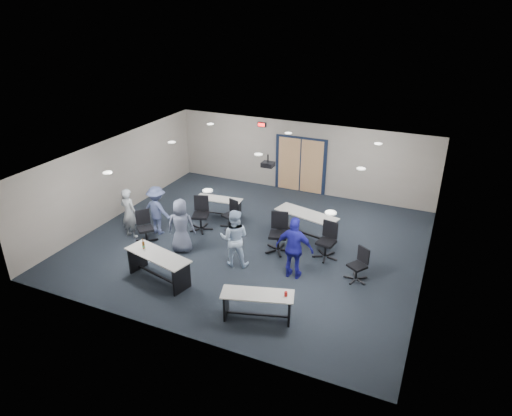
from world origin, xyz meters
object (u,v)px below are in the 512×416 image
at_px(chair_back_c, 278,233).
at_px(person_gray, 129,213).
at_px(chair_back_a, 200,214).
at_px(person_lightblue, 234,238).
at_px(table_back_right, 306,221).
at_px(chair_back_b, 230,214).
at_px(person_plaid, 181,226).
at_px(person_navy, 294,248).
at_px(table_back_left, 219,204).
at_px(chair_loose_right, 357,265).
at_px(chair_loose_left, 145,228).
at_px(chair_back_d, 326,241).
at_px(table_front_right, 258,301).
at_px(table_front_left, 158,262).
at_px(person_back, 157,210).

relative_size(chair_back_c, person_gray, 0.73).
distance_m(chair_back_a, person_lightblue, 2.41).
distance_m(table_back_right, chair_back_b, 2.49).
distance_m(chair_back_b, chair_back_c, 2.15).
height_order(person_plaid, person_navy, person_navy).
distance_m(table_back_left, chair_loose_right, 5.54).
bearing_deg(chair_back_a, chair_loose_right, -27.83).
height_order(chair_loose_left, person_lightblue, person_lightblue).
bearing_deg(chair_back_d, chair_loose_left, -155.50).
bearing_deg(chair_back_c, table_back_right, 54.98).
relative_size(table_front_right, person_gray, 1.09).
distance_m(table_front_left, chair_back_b, 3.49).
xyz_separation_m(chair_back_b, person_gray, (-2.55, -1.80, 0.34)).
bearing_deg(table_back_left, person_lightblue, -59.71).
bearing_deg(table_front_left, chair_loose_left, 148.34).
height_order(chair_back_c, person_navy, person_navy).
xyz_separation_m(person_gray, person_plaid, (1.95, -0.11, 0.01)).
bearing_deg(person_back, chair_back_d, -168.03).
distance_m(table_front_left, chair_back_c, 3.55).
xyz_separation_m(chair_back_c, chair_loose_left, (-3.87, -1.15, -0.08)).
distance_m(chair_back_d, person_navy, 1.44).
distance_m(table_front_left, person_back, 2.73).
bearing_deg(chair_back_d, person_gray, -158.38).
xyz_separation_m(table_back_left, person_navy, (3.60, -2.51, 0.44)).
relative_size(chair_back_c, chair_loose_right, 1.27).
height_order(table_back_right, chair_back_b, chair_back_b).
bearing_deg(table_front_right, person_gray, 141.77).
bearing_deg(chair_loose_right, table_back_right, 171.58).
bearing_deg(chair_loose_left, table_back_left, 16.85).
bearing_deg(person_navy, person_back, -7.94).
bearing_deg(chair_loose_left, chair_loose_right, -43.87).
distance_m(table_front_right, person_lightblue, 2.48).
bearing_deg(person_back, table_front_right, 155.03).
height_order(chair_loose_right, person_gray, person_gray).
relative_size(table_front_right, table_back_right, 0.85).
relative_size(table_front_left, person_back, 1.28).
bearing_deg(person_back, table_back_right, -154.55).
distance_m(table_back_right, person_plaid, 3.83).
xyz_separation_m(chair_back_d, person_back, (-5.27, -0.67, 0.25)).
relative_size(chair_back_a, person_gray, 0.69).
relative_size(table_front_right, person_navy, 1.01).
xyz_separation_m(table_back_right, person_lightblue, (-1.30, -2.36, 0.29)).
bearing_deg(chair_back_a, chair_back_c, -24.05).
xyz_separation_m(person_lightblue, person_back, (-3.05, 0.71, -0.05)).
relative_size(table_front_right, chair_loose_left, 1.74).
relative_size(person_plaid, person_back, 1.04).
height_order(person_navy, person_back, person_navy).
xyz_separation_m(table_back_right, chair_back_b, (-2.46, -0.39, -0.09)).
bearing_deg(person_plaid, person_lightblue, 158.62).
relative_size(chair_back_c, person_lightblue, 0.71).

